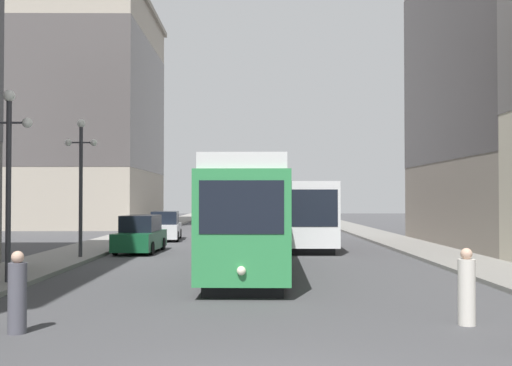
% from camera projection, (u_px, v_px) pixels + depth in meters
% --- Properties ---
extents(sidewalk_left, '(3.02, 120.00, 0.15)m').
position_uv_depth(sidewalk_left, '(142.00, 232.00, 48.23)').
color(sidewalk_left, gray).
rests_on(sidewalk_left, ground).
extents(sidewalk_right, '(3.02, 120.00, 0.15)m').
position_uv_depth(sidewalk_right, '(366.00, 232.00, 48.37)').
color(sidewalk_right, gray).
rests_on(sidewalk_right, ground).
extents(streetcar, '(3.02, 12.98, 3.89)m').
position_uv_depth(streetcar, '(250.00, 214.00, 22.97)').
color(streetcar, black).
rests_on(streetcar, ground).
extents(transit_bus, '(2.84, 12.91, 3.45)m').
position_uv_depth(transit_bus, '(304.00, 211.00, 35.70)').
color(transit_bus, black).
rests_on(transit_bus, ground).
extents(parked_car_left_near, '(2.09, 5.04, 1.82)m').
position_uv_depth(parked_car_left_near, '(165.00, 227.00, 40.51)').
color(parked_car_left_near, black).
rests_on(parked_car_left_near, ground).
extents(parked_car_left_mid, '(2.04, 4.87, 1.82)m').
position_uv_depth(parked_car_left_mid, '(140.00, 235.00, 31.40)').
color(parked_car_left_mid, black).
rests_on(parked_car_left_mid, ground).
extents(pedestrian_crossing_near, '(0.37, 0.37, 1.63)m').
position_uv_depth(pedestrian_crossing_near, '(17.00, 295.00, 12.67)').
color(pedestrian_crossing_near, '#4C4C56').
rests_on(pedestrian_crossing_near, ground).
extents(pedestrian_crossing_far, '(0.36, 0.36, 1.62)m').
position_uv_depth(pedestrian_crossing_far, '(467.00, 289.00, 13.49)').
color(pedestrian_crossing_far, beige).
rests_on(pedestrian_crossing_far, ground).
extents(lamp_post_left_near, '(1.41, 0.36, 5.80)m').
position_uv_depth(lamp_post_left_near, '(9.00, 156.00, 19.34)').
color(lamp_post_left_near, '#333338').
rests_on(lamp_post_left_near, sidewalk_left).
extents(lamp_post_left_far, '(1.41, 0.36, 5.92)m').
position_uv_depth(lamp_post_left_far, '(81.00, 167.00, 27.56)').
color(lamp_post_left_far, '#333338').
rests_on(lamp_post_left_far, sidewalk_left).
extents(building_left_midblock, '(16.40, 20.58, 21.22)m').
position_uv_depth(building_left_midblock, '(68.00, 112.00, 61.57)').
color(building_left_midblock, '#A89E8E').
rests_on(building_left_midblock, ground).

